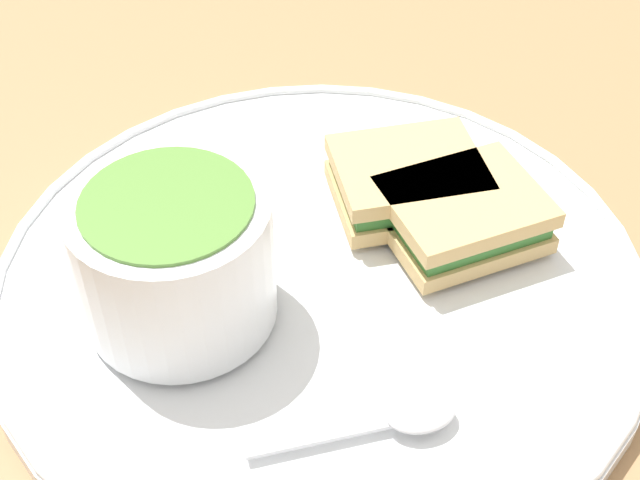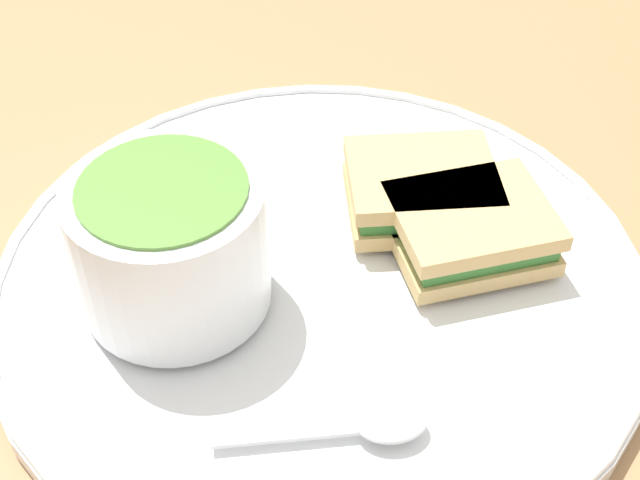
{
  "view_description": "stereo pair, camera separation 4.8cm",
  "coord_description": "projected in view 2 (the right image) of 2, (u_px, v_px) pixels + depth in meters",
  "views": [
    {
      "loc": [
        -0.13,
        0.32,
        0.37
      ],
      "look_at": [
        0.0,
        0.0,
        0.04
      ],
      "focal_mm": 50.0,
      "sensor_mm": 36.0,
      "label": 1
    },
    {
      "loc": [
        -0.18,
        0.3,
        0.37
      ],
      "look_at": [
        0.0,
        0.0,
        0.04
      ],
      "focal_mm": 50.0,
      "sensor_mm": 36.0,
      "label": 2
    }
  ],
  "objects": [
    {
      "name": "ground_plane",
      "position": [
        320.0,
        291.0,
        0.51
      ],
      "size": [
        2.4,
        2.4,
        0.0
      ],
      "primitive_type": "plane",
      "color": "#9E754C"
    },
    {
      "name": "plate",
      "position": [
        320.0,
        279.0,
        0.5
      ],
      "size": [
        0.36,
        0.36,
        0.02
      ],
      "color": "white",
      "rests_on": "ground_plane"
    },
    {
      "name": "soup_bowl",
      "position": [
        171.0,
        244.0,
        0.45
      ],
      "size": [
        0.1,
        0.1,
        0.08
      ],
      "color": "white",
      "rests_on": "plate"
    },
    {
      "name": "spoon",
      "position": [
        377.0,
        424.0,
        0.41
      ],
      "size": [
        0.09,
        0.07,
        0.01
      ],
      "rotation": [
        0.0,
        0.0,
        10.07
      ],
      "color": "silver",
      "rests_on": "plate"
    },
    {
      "name": "sandwich_half_near",
      "position": [
        471.0,
        228.0,
        0.49
      ],
      "size": [
        0.11,
        0.11,
        0.03
      ],
      "rotation": [
        0.0,
        0.0,
        3.94
      ],
      "color": "tan",
      "rests_on": "plate"
    },
    {
      "name": "sandwich_half_far",
      "position": [
        421.0,
        189.0,
        0.52
      ],
      "size": [
        0.11,
        0.11,
        0.03
      ],
      "rotation": [
        0.0,
        0.0,
        3.76
      ],
      "color": "tan",
      "rests_on": "plate"
    }
  ]
}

